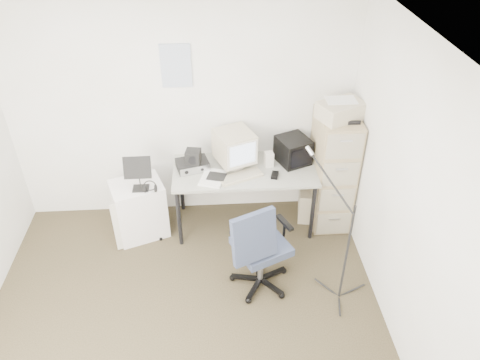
{
  "coord_description": "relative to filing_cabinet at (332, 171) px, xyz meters",
  "views": [
    {
      "loc": [
        0.31,
        -2.61,
        3.48
      ],
      "look_at": [
        0.55,
        0.95,
        0.95
      ],
      "focal_mm": 35.0,
      "sensor_mm": 36.0,
      "label": 1
    }
  ],
  "objects": [
    {
      "name": "headphones",
      "position": [
        -1.92,
        -0.23,
        0.04
      ],
      "size": [
        0.18,
        0.18,
        0.02
      ],
      "primitive_type": "torus",
      "rotation": [
        0.0,
        0.0,
        0.41
      ],
      "color": "black",
      "rests_on": "side_cart"
    },
    {
      "name": "mouse",
      "position": [
        -0.65,
        -0.18,
        0.1
      ],
      "size": [
        0.1,
        0.13,
        0.03
      ],
      "primitive_type": "cube",
      "rotation": [
        0.0,
        0.0,
        -0.28
      ],
      "color": "black",
      "rests_on": "desk"
    },
    {
      "name": "floor",
      "position": [
        -1.58,
        -1.48,
        -0.66
      ],
      "size": [
        3.6,
        3.6,
        0.01
      ],
      "primitive_type": "cube",
      "color": "#2F2A17",
      "rests_on": "ground"
    },
    {
      "name": "desk",
      "position": [
        -0.95,
        -0.03,
        -0.29
      ],
      "size": [
        1.5,
        0.7,
        0.73
      ],
      "primitive_type": "cube",
      "color": "#A7A79C",
      "rests_on": "floor"
    },
    {
      "name": "desk_speaker",
      "position": [
        -0.69,
        0.02,
        0.16
      ],
      "size": [
        0.1,
        0.1,
        0.16
      ],
      "primitive_type": "cube",
      "rotation": [
        0.0,
        0.0,
        0.17
      ],
      "color": "beige",
      "rests_on": "desk"
    },
    {
      "name": "printer",
      "position": [
        0.0,
        -0.03,
        0.73
      ],
      "size": [
        0.52,
        0.45,
        0.17
      ],
      "primitive_type": "cube",
      "rotation": [
        0.0,
        0.0,
        0.43
      ],
      "color": "#B5A890",
      "rests_on": "filing_cabinet"
    },
    {
      "name": "wall_right",
      "position": [
        0.22,
        -1.48,
        0.6
      ],
      "size": [
        0.02,
        3.6,
        2.5
      ],
      "primitive_type": "cube",
      "color": "white",
      "rests_on": "ground"
    },
    {
      "name": "ceiling",
      "position": [
        -1.58,
        -1.48,
        1.85
      ],
      "size": [
        3.6,
        3.6,
        0.01
      ],
      "primitive_type": "cube",
      "color": "white",
      "rests_on": "ground"
    },
    {
      "name": "pc_tower",
      "position": [
        -0.22,
        0.08,
        -0.46
      ],
      "size": [
        0.24,
        0.42,
        0.37
      ],
      "primitive_type": "cube",
      "rotation": [
        0.0,
        0.0,
        -0.18
      ],
      "color": "#B5A890",
      "rests_on": "floor"
    },
    {
      "name": "crt_monitor",
      "position": [
        -1.05,
        0.06,
        0.28
      ],
      "size": [
        0.47,
        0.48,
        0.39
      ],
      "primitive_type": "cube",
      "rotation": [
        0.0,
        0.0,
        0.39
      ],
      "color": "#B5A890",
      "rests_on": "desk"
    },
    {
      "name": "music_stand",
      "position": [
        -2.02,
        -0.19,
        0.19
      ],
      "size": [
        0.28,
        0.16,
        0.4
      ],
      "primitive_type": "cube",
      "rotation": [
        0.0,
        0.0,
        -0.07
      ],
      "color": "black",
      "rests_on": "side_cart"
    },
    {
      "name": "papers",
      "position": [
        -1.29,
        -0.18,
        0.09
      ],
      "size": [
        0.31,
        0.36,
        0.02
      ],
      "primitive_type": "cube",
      "rotation": [
        0.0,
        0.0,
        -0.3
      ],
      "color": "white",
      "rests_on": "desk"
    },
    {
      "name": "filing_cabinet",
      "position": [
        0.0,
        0.0,
        0.0
      ],
      "size": [
        0.4,
        0.6,
        1.3
      ],
      "primitive_type": "cube",
      "color": "tan",
      "rests_on": "floor"
    },
    {
      "name": "keyboard",
      "position": [
        -1.0,
        -0.18,
        0.09
      ],
      "size": [
        0.48,
        0.32,
        0.03
      ],
      "primitive_type": "cube",
      "rotation": [
        0.0,
        0.0,
        0.39
      ],
      "color": "#B5A890",
      "rests_on": "desk"
    },
    {
      "name": "mic_stand",
      "position": [
        -0.13,
        -1.16,
        0.07
      ],
      "size": [
        0.03,
        0.03,
        1.43
      ],
      "primitive_type": "cylinder",
      "rotation": [
        0.0,
        0.0,
        2.13
      ],
      "color": "black",
      "rests_on": "floor"
    },
    {
      "name": "radio_speaker",
      "position": [
        -1.48,
        -0.01,
        0.25
      ],
      "size": [
        0.17,
        0.16,
        0.15
      ],
      "primitive_type": "cube",
      "rotation": [
        0.0,
        0.0,
        -0.18
      ],
      "color": "black",
      "rests_on": "radio_receiver"
    },
    {
      "name": "office_chair",
      "position": [
        -0.86,
        -0.95,
        -0.14
      ],
      "size": [
        0.78,
        0.78,
        1.02
      ],
      "primitive_type": "cube",
      "rotation": [
        0.0,
        0.0,
        0.43
      ],
      "color": "#3D4862",
      "rests_on": "floor"
    },
    {
      "name": "side_cart",
      "position": [
        -2.08,
        -0.11,
        -0.33
      ],
      "size": [
        0.63,
        0.57,
        0.64
      ],
      "primitive_type": "cube",
      "rotation": [
        0.0,
        0.0,
        0.35
      ],
      "color": "white",
      "rests_on": "floor"
    },
    {
      "name": "radio_receiver",
      "position": [
        -1.49,
        0.02,
        0.13
      ],
      "size": [
        0.37,
        0.31,
        0.09
      ],
      "primitive_type": "cube",
      "rotation": [
        0.0,
        0.0,
        0.26
      ],
      "color": "black",
      "rests_on": "desk"
    },
    {
      "name": "crt_tv",
      "position": [
        -0.42,
        0.09,
        0.22
      ],
      "size": [
        0.41,
        0.42,
        0.28
      ],
      "primitive_type": "cube",
      "rotation": [
        0.0,
        0.0,
        0.39
      ],
      "color": "black",
      "rests_on": "desk"
    },
    {
      "name": "wall_back",
      "position": [
        -1.58,
        0.32,
        0.6
      ],
      "size": [
        3.6,
        0.02,
        2.5
      ],
      "primitive_type": "cube",
      "color": "white",
      "rests_on": "ground"
    },
    {
      "name": "wall_calendar",
      "position": [
        -1.6,
        0.31,
        1.1
      ],
      "size": [
        0.3,
        0.02,
        0.44
      ],
      "primitive_type": "cube",
      "color": "white",
      "rests_on": "wall_back"
    }
  ]
}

